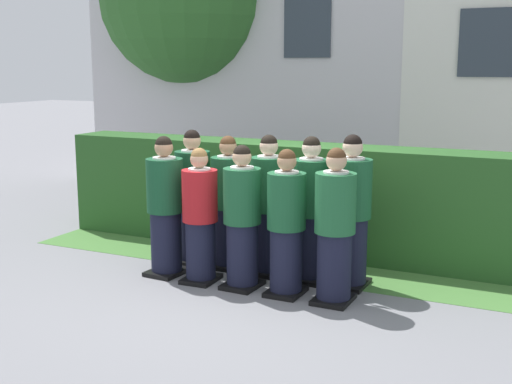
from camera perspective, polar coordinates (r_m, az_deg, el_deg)
The scene contains 14 objects.
ground_plane at distance 7.67m, azimuth -0.97°, elevation -8.11°, with size 60.00×60.00×0.00m, color slate.
student_front_row_0 at distance 8.01m, azimuth -7.72°, elevation -1.48°, with size 0.43×0.50×1.67m.
student_in_red_blazer at distance 7.70m, azimuth -4.78°, elevation -2.30°, with size 0.41×0.50×1.56m.
student_front_row_2 at distance 7.47m, azimuth -1.18°, elevation -2.45°, with size 0.42×0.52×1.62m.
student_front_row_3 at distance 7.25m, azimuth 2.59°, elevation -2.94°, with size 0.42×0.46×1.61m.
student_front_row_4 at distance 7.05m, azimuth 6.73°, elevation -3.22°, with size 0.43×0.52×1.65m.
student_rear_row_0 at distance 8.46m, azimuth -5.38°, elevation -0.67°, with size 0.44×0.50×1.70m.
student_rear_row_1 at distance 8.23m, azimuth -2.36°, elevation -1.15°, with size 0.43×0.52×1.64m.
student_rear_row_2 at distance 7.97m, azimuth 1.08°, elevation -1.39°, with size 0.44×0.54×1.68m.
student_rear_row_3 at distance 7.74m, azimuth 4.66°, elevation -1.76°, with size 0.44×0.55×1.69m.
student_rear_row_4 at distance 7.57m, azimuth 8.08°, elevation -1.95°, with size 0.45×0.50×1.73m.
hedge at distance 8.97m, azimuth 3.83°, elevation -0.52°, with size 7.00×0.70×1.45m.
school_building_main at distance 15.02m, azimuth 1.64°, elevation 15.31°, with size 7.25×4.22×7.13m.
lawn_strip at distance 8.43m, azimuth 1.74°, elevation -6.31°, with size 7.00×0.90×0.01m, color #477A38.
Camera 1 is at (3.24, -6.49, 2.49)m, focal length 47.00 mm.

